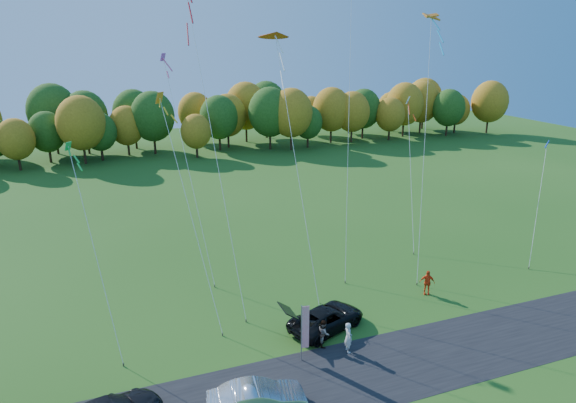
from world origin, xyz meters
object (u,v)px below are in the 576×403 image
object	(u,v)px
black_suv	(327,318)
feather_flag	(304,327)
silver_sedan	(257,399)
person_east	(427,282)

from	to	relation	value
black_suv	feather_flag	bearing A→B (deg)	113.75
silver_sedan	person_east	xyz separation A→B (m)	(15.08, 7.44, 0.11)
black_suv	feather_flag	world-z (taller)	feather_flag
silver_sedan	feather_flag	world-z (taller)	feather_flag
black_suv	silver_sedan	bearing A→B (deg)	111.32
person_east	feather_flag	world-z (taller)	feather_flag
silver_sedan	person_east	size ratio (longest dim) A/B	2.65
feather_flag	black_suv	bearing A→B (deg)	44.61
feather_flag	person_east	bearing A→B (deg)	20.42
person_east	black_suv	bearing A→B (deg)	-140.66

